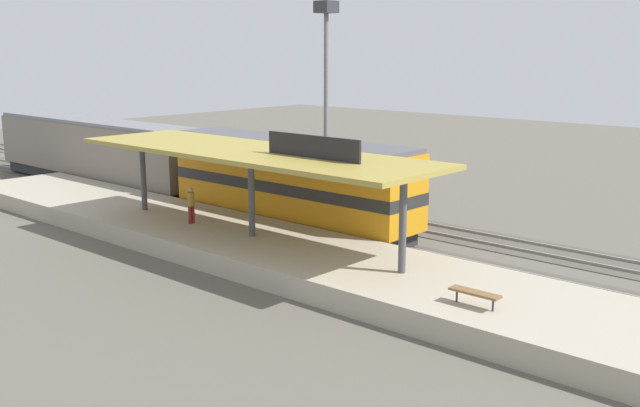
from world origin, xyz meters
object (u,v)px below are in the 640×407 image
(passenger_carriage_single, at_px, (95,151))
(person_waiting, at_px, (191,203))
(light_mast, at_px, (326,58))
(locomotive, at_px, (291,182))
(freight_car, at_px, (272,167))
(platform_bench, at_px, (475,293))

(passenger_carriage_single, bearing_deg, person_waiting, -106.70)
(passenger_carriage_single, bearing_deg, light_mast, -59.92)
(passenger_carriage_single, bearing_deg, locomotive, -90.00)
(freight_car, bearing_deg, passenger_carriage_single, 110.95)
(platform_bench, relative_size, locomotive, 0.12)
(passenger_carriage_single, height_order, freight_car, passenger_carriage_single)
(locomotive, xyz_separation_m, freight_car, (4.60, 5.99, -0.44))
(locomotive, relative_size, person_waiting, 8.44)
(platform_bench, relative_size, light_mast, 0.15)
(freight_car, xyz_separation_m, light_mast, (3.20, -1.45, 6.43))
(light_mast, bearing_deg, platform_bench, -126.77)
(platform_bench, xyz_separation_m, person_waiting, (1.13, 15.70, 0.51))
(platform_bench, height_order, light_mast, light_mast)
(locomotive, xyz_separation_m, passenger_carriage_single, (0.00, 18.00, -0.10))
(locomotive, bearing_deg, passenger_carriage_single, 90.00)
(passenger_carriage_single, relative_size, person_waiting, 11.70)
(platform_bench, distance_m, person_waiting, 15.75)
(locomotive, relative_size, freight_car, 1.20)
(freight_car, height_order, person_waiting, freight_car)
(passenger_carriage_single, xyz_separation_m, freight_car, (4.60, -12.01, -0.34))
(platform_bench, xyz_separation_m, light_mast, (13.80, 18.47, 7.05))
(platform_bench, height_order, freight_car, freight_car)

